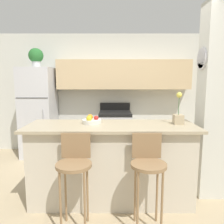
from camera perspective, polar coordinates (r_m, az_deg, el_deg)
The scene contains 12 objects.
ground_plane at distance 3.13m, azimuth -0.03°, elevation -21.83°, with size 14.00×14.00×0.00m, color tan.
wall_back at distance 4.79m, azimuth 1.22°, elevation 6.76°, with size 5.60×0.38×2.55m.
pillar_right at distance 3.18m, azimuth 25.15°, elevation 2.24°, with size 0.38×0.32×2.55m.
counter_bar at distance 2.91m, azimuth -0.03°, elevation -13.09°, with size 2.13×0.74×1.02m.
refrigerator at distance 4.76m, azimuth -18.46°, elevation -0.07°, with size 0.64×0.71×1.82m.
stove_range at distance 4.63m, azimuth 0.94°, elevation -5.50°, with size 0.66×0.65×1.07m.
bar_stool_left at distance 2.38m, azimuth -9.65°, elevation -13.77°, with size 0.37×0.37×1.01m.
bar_stool_right at distance 2.38m, azimuth 9.51°, elevation -13.79°, with size 0.37×0.37×1.01m.
potted_plant_on_fridge at distance 4.73m, azimuth -19.11°, elevation 13.50°, with size 0.29×0.29×0.38m.
orchid_vase at distance 2.91m, azimuth 17.07°, elevation -0.83°, with size 0.12×0.12×0.41m.
fruit_bowl at distance 2.85m, azimuth -5.20°, elevation -2.23°, with size 0.25×0.25×0.11m.
trash_bin at distance 4.55m, azimuth -12.49°, elevation -9.53°, with size 0.28×0.28×0.38m.
Camera 1 is at (0.01, -2.70, 1.58)m, focal length 35.00 mm.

